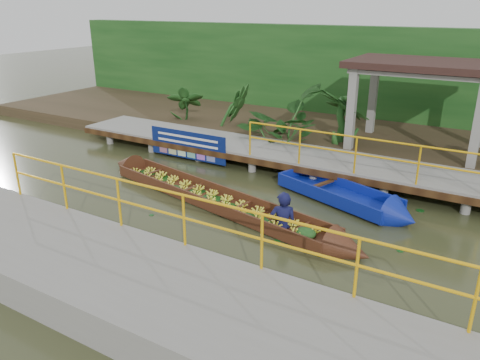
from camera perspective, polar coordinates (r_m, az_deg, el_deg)
The scene contains 10 objects.
ground at distance 11.73m, azimuth -0.71°, elevation -3.60°, with size 80.00×80.00×0.00m, color #282E17.
land_strip at distance 18.13m, azimuth 11.78°, elevation 5.56°, with size 30.00×8.00×0.45m, color #302818.
far_dock at distance 14.40m, azimuth 6.47°, elevation 2.99°, with size 16.00×2.06×1.66m.
near_dock at distance 8.11m, azimuth -10.45°, elevation -13.64°, with size 18.00×2.40×1.73m.
pavilion at distance 15.76m, azimuth 21.50°, elevation 11.99°, with size 4.40×3.00×3.00m.
foliage_backdrop at distance 20.12m, azimuth 14.60°, elevation 11.99°, with size 30.00×0.80×4.00m, color #154215.
vendor_boat at distance 11.71m, azimuth -1.76°, elevation -2.29°, with size 8.75×2.65×2.09m.
moored_blue_boat at distance 11.95m, azimuth 15.31°, elevation -3.04°, with size 4.04×2.24×0.94m.
blue_banner at distance 15.21m, azimuth -6.42°, elevation 4.27°, with size 2.91×0.04×0.91m.
tropical_plants at distance 15.71m, azimuth 11.15°, elevation 6.83°, with size 14.14×1.14×1.43m.
Camera 1 is at (5.58, -9.12, 4.83)m, focal length 35.00 mm.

